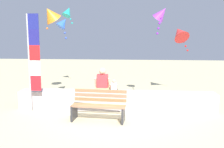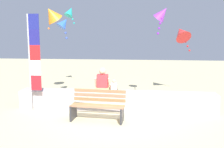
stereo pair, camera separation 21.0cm
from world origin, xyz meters
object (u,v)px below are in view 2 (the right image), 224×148
at_px(person_adult, 103,82).
at_px(kite_teal, 70,12).
at_px(flag_banner, 33,57).
at_px(kite_orange, 52,14).
at_px(kite_purple, 162,14).
at_px(kite_blue, 64,23).
at_px(park_bench, 98,106).
at_px(person_child, 114,87).
at_px(kite_red, 181,33).

height_order(person_adult, kite_teal, kite_teal).
relative_size(person_adult, flag_banner, 0.25).
relative_size(kite_orange, kite_teal, 1.15).
distance_m(kite_purple, kite_blue, 3.57).
xyz_separation_m(person_adult, kite_blue, (-1.51, 0.68, 2.01)).
relative_size(park_bench, kite_blue, 1.96).
relative_size(flag_banner, kite_orange, 3.19).
height_order(park_bench, kite_orange, kite_orange).
height_order(kite_purple, kite_teal, kite_teal).
height_order(person_child, kite_blue, kite_blue).
height_order(park_bench, flag_banner, flag_banner).
height_order(person_child, flag_banner, flag_banner).
bearing_deg(kite_purple, kite_orange, 176.20).
relative_size(person_adult, kite_orange, 0.81).
bearing_deg(flag_banner, person_adult, 14.22).
distance_m(flag_banner, kite_orange, 2.41).
xyz_separation_m(flag_banner, kite_red, (5.11, 2.94, 0.80)).
relative_size(park_bench, person_adult, 2.03).
xyz_separation_m(park_bench, kite_red, (2.89, 3.58, 2.20)).
bearing_deg(person_adult, kite_purple, 27.21).
distance_m(kite_orange, kite_blue, 1.00).
bearing_deg(flag_banner, person_child, 12.14).
xyz_separation_m(flag_banner, kite_blue, (0.67, 1.23, 1.13)).
distance_m(person_adult, person_child, 0.42).
bearing_deg(park_bench, kite_teal, 114.41).
relative_size(kite_purple, kite_red, 0.92).
bearing_deg(kite_blue, kite_teal, 101.12).
bearing_deg(person_child, person_adult, -179.93).
bearing_deg(flag_banner, kite_purple, 20.74).
distance_m(kite_orange, kite_red, 5.27).
xyz_separation_m(person_adult, person_child, (0.39, 0.00, -0.15)).
bearing_deg(person_child, kite_teal, 125.57).
bearing_deg(person_adult, park_bench, -88.11).
xyz_separation_m(person_child, kite_orange, (-2.57, 1.32, 2.55)).
distance_m(person_adult, kite_blue, 2.61).
bearing_deg(kite_orange, kite_purple, -3.80).
relative_size(kite_purple, kite_teal, 1.25).
relative_size(person_adult, kite_blue, 0.97).
relative_size(kite_orange, kite_blue, 1.19).
distance_m(park_bench, person_child, 1.29).
relative_size(park_bench, flag_banner, 0.52).
distance_m(person_child, kite_blue, 2.96).
xyz_separation_m(kite_teal, kite_red, (4.98, -1.02, -1.01)).
relative_size(flag_banner, kite_red, 2.69).
bearing_deg(kite_red, person_adult, -140.81).
xyz_separation_m(kite_orange, kite_blue, (0.67, -0.64, -0.38)).
bearing_deg(park_bench, kite_purple, 48.32).
xyz_separation_m(kite_purple, kite_red, (0.91, 1.35, -0.67)).
distance_m(person_child, flag_banner, 2.83).
bearing_deg(park_bench, kite_blue, 129.69).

